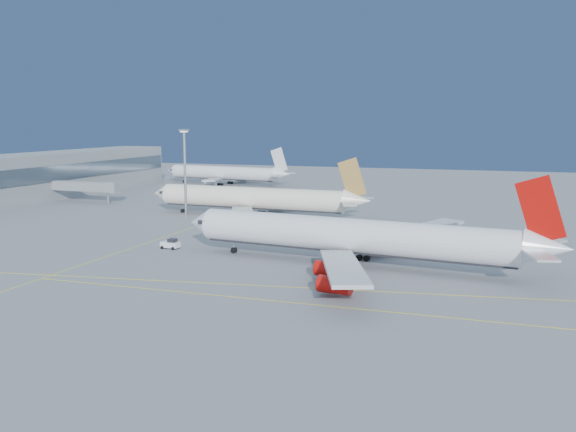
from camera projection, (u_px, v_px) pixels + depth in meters
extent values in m
plane|color=slate|center=(298.00, 278.00, 105.84)|extent=(500.00, 500.00, 0.00)
cube|color=gray|center=(58.00, 174.00, 221.08)|extent=(18.00, 110.00, 15.00)
cube|color=#3F4C59|center=(80.00, 170.00, 217.92)|extent=(0.40, 107.80, 5.00)
cube|color=gray|center=(83.00, 186.00, 202.86)|extent=(22.00, 3.00, 3.00)
cylinder|color=gray|center=(108.00, 195.00, 200.36)|extent=(0.70, 0.70, 5.20)
cube|color=gray|center=(113.00, 187.00, 199.34)|extent=(3.20, 3.60, 3.40)
cube|color=yellow|center=(302.00, 303.00, 91.14)|extent=(90.00, 0.18, 0.02)
cube|color=yellow|center=(287.00, 287.00, 100.22)|extent=(118.86, 16.88, 0.02)
cube|color=yellow|center=(173.00, 234.00, 146.71)|extent=(0.18, 140.00, 0.02)
cylinder|color=white|center=(350.00, 235.00, 114.54)|extent=(59.18, 13.45, 6.10)
cone|color=white|center=(201.00, 223.00, 128.36)|extent=(5.46, 6.64, 6.10)
cone|color=white|center=(549.00, 248.00, 100.04)|extent=(8.03, 6.67, 5.79)
cube|color=black|center=(209.00, 220.00, 127.40)|extent=(2.40, 5.96, 0.74)
cube|color=#B7B7BC|center=(343.00, 267.00, 97.30)|extent=(14.94, 30.61, 0.58)
cube|color=#B7B7BC|center=(405.00, 232.00, 127.63)|extent=(21.24, 28.47, 0.58)
cube|color=#B10C07|center=(540.00, 210.00, 99.85)|extent=(8.08, 1.49, 11.12)
cylinder|color=gray|center=(234.00, 244.00, 125.59)|extent=(0.25, 0.25, 2.42)
cylinder|color=black|center=(234.00, 250.00, 125.77)|extent=(1.24, 0.88, 1.16)
cylinder|color=gray|center=(346.00, 261.00, 110.80)|extent=(0.34, 0.34, 2.42)
cylinder|color=black|center=(346.00, 267.00, 110.98)|extent=(1.27, 1.08, 1.16)
cylinder|color=gray|center=(363.00, 252.00, 118.46)|extent=(0.34, 0.34, 2.42)
cylinder|color=black|center=(363.00, 258.00, 118.63)|extent=(1.27, 1.08, 1.16)
cylinder|color=#B10C07|center=(331.00, 269.00, 104.32)|extent=(5.34, 3.24, 2.63)
cylinder|color=#B10C07|center=(335.00, 285.00, 94.25)|extent=(5.34, 3.24, 2.63)
cylinder|color=#B10C07|center=(376.00, 245.00, 124.90)|extent=(5.34, 3.24, 2.63)
cylinder|color=#B10C07|center=(411.00, 239.00, 131.08)|extent=(5.34, 3.24, 2.63)
cylinder|color=white|center=(251.00, 198.00, 172.72)|extent=(52.34, 8.08, 5.71)
cone|color=white|center=(161.00, 193.00, 182.96)|extent=(4.77, 5.91, 5.71)
cone|color=white|center=(358.00, 200.00, 161.92)|extent=(7.26, 5.74, 5.43)
cube|color=black|center=(167.00, 192.00, 182.19)|extent=(1.85, 5.50, 0.70)
cube|color=#B7B7BC|center=(242.00, 212.00, 156.71)|extent=(15.88, 27.81, 0.55)
cube|color=#B7B7BC|center=(289.00, 198.00, 185.70)|extent=(17.97, 27.12, 0.55)
cube|color=#A97F3F|center=(352.00, 178.00, 161.64)|extent=(7.72, 0.80, 10.61)
cylinder|color=gray|center=(183.00, 207.00, 180.98)|extent=(0.24, 0.24, 2.31)
cylinder|color=black|center=(183.00, 211.00, 181.15)|extent=(1.13, 0.75, 1.10)
cylinder|color=gray|center=(248.00, 213.00, 169.13)|extent=(0.32, 0.32, 2.31)
cylinder|color=black|center=(248.00, 217.00, 169.30)|extent=(1.14, 0.95, 1.10)
cylinder|color=gray|center=(261.00, 209.00, 176.61)|extent=(0.32, 0.32, 2.31)
cylinder|color=black|center=(261.00, 213.00, 176.78)|extent=(1.14, 0.95, 1.10)
cylinder|color=#B7B7BC|center=(237.00, 217.00, 160.61)|extent=(4.92, 2.72, 2.51)
cylinder|color=#B7B7BC|center=(276.00, 205.00, 184.43)|extent=(4.92, 2.72, 2.51)
cylinder|color=white|center=(223.00, 173.00, 259.21)|extent=(47.47, 11.56, 5.29)
cone|color=white|center=(172.00, 171.00, 270.57)|extent=(4.92, 5.81, 5.29)
cone|color=white|center=(282.00, 174.00, 247.22)|extent=(7.22, 5.86, 5.02)
cube|color=black|center=(175.00, 169.00, 269.69)|extent=(2.17, 5.18, 0.66)
cube|color=#B7B7BC|center=(213.00, 180.00, 244.83)|extent=(12.62, 25.72, 0.52)
cube|color=#B7B7BC|center=(250.00, 174.00, 270.18)|extent=(18.18, 23.90, 0.52)
cube|color=silver|center=(279.00, 160.00, 247.07)|extent=(7.25, 1.39, 9.99)
cylinder|color=gray|center=(184.00, 179.00, 268.24)|extent=(0.23, 0.23, 2.17)
cylinder|color=black|center=(184.00, 181.00, 268.40)|extent=(1.12, 0.79, 1.04)
cylinder|color=gray|center=(220.00, 182.00, 255.92)|extent=(0.30, 0.30, 2.17)
cylinder|color=black|center=(220.00, 184.00, 256.08)|extent=(1.14, 0.98, 1.04)
cylinder|color=gray|center=(230.00, 180.00, 262.60)|extent=(0.30, 0.30, 2.17)
cylinder|color=black|center=(230.00, 183.00, 262.76)|extent=(1.14, 0.98, 1.04)
cylinder|color=#B7B7BC|center=(211.00, 183.00, 248.53)|extent=(4.81, 2.95, 2.36)
cylinder|color=#B7B7BC|center=(242.00, 179.00, 269.36)|extent=(4.81, 2.95, 2.36)
cube|color=white|center=(170.00, 245.00, 130.08)|extent=(3.88, 2.17, 1.12)
cube|color=black|center=(172.00, 241.00, 129.73)|extent=(1.62, 1.71, 0.84)
cylinder|color=black|center=(162.00, 247.00, 129.78)|extent=(0.68, 0.38, 0.65)
cylinder|color=black|center=(168.00, 246.00, 131.56)|extent=(0.68, 0.38, 0.65)
cylinder|color=black|center=(173.00, 248.00, 128.75)|extent=(0.68, 0.38, 0.65)
cylinder|color=black|center=(178.00, 247.00, 130.52)|extent=(0.68, 0.38, 0.65)
cylinder|color=gray|center=(185.00, 175.00, 167.90)|extent=(0.65, 0.65, 23.12)
cube|color=gray|center=(184.00, 130.00, 166.16)|extent=(2.03, 2.03, 0.46)
cube|color=white|center=(184.00, 132.00, 166.22)|extent=(1.48, 1.48, 0.23)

